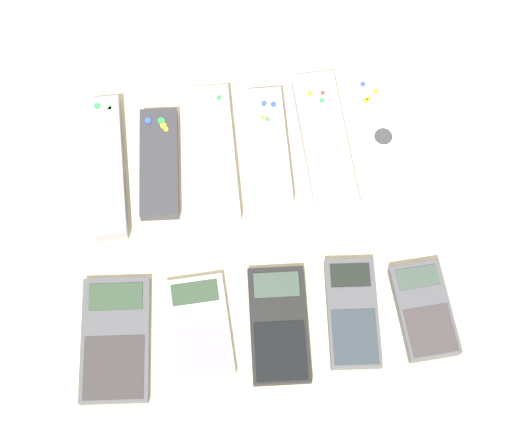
% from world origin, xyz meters
% --- Properties ---
extents(ground_plane, '(3.00, 3.00, 0.00)m').
position_xyz_m(ground_plane, '(0.00, 0.00, 0.00)').
color(ground_plane, beige).
extents(remote_0, '(0.04, 0.20, 0.02)m').
position_xyz_m(remote_0, '(-0.18, 0.13, 0.01)').
color(remote_0, gray).
rests_on(remote_0, ground_plane).
extents(remote_1, '(0.06, 0.15, 0.02)m').
position_xyz_m(remote_1, '(-0.12, 0.12, 0.01)').
color(remote_1, '#333338').
rests_on(remote_1, ground_plane).
extents(remote_2, '(0.05, 0.19, 0.02)m').
position_xyz_m(remote_2, '(-0.04, 0.13, 0.01)').
color(remote_2, silver).
rests_on(remote_2, ground_plane).
extents(remote_3, '(0.05, 0.16, 0.03)m').
position_xyz_m(remote_3, '(0.03, 0.13, 0.01)').
color(remote_3, '#B7B7BC').
rests_on(remote_3, ground_plane).
extents(remote_4, '(0.06, 0.20, 0.03)m').
position_xyz_m(remote_4, '(0.10, 0.13, 0.01)').
color(remote_4, '#B7B7BC').
rests_on(remote_4, ground_plane).
extents(remote_5, '(0.06, 0.21, 0.02)m').
position_xyz_m(remote_5, '(0.18, 0.13, 0.01)').
color(remote_5, white).
rests_on(remote_5, ground_plane).
extents(calculator_0, '(0.09, 0.16, 0.01)m').
position_xyz_m(calculator_0, '(-0.18, -0.10, 0.01)').
color(calculator_0, '#4C4C51').
rests_on(calculator_0, ground_plane).
extents(calculator_1, '(0.08, 0.13, 0.02)m').
position_xyz_m(calculator_1, '(-0.08, -0.10, 0.01)').
color(calculator_1, silver).
rests_on(calculator_1, ground_plane).
extents(calculator_2, '(0.08, 0.15, 0.01)m').
position_xyz_m(calculator_2, '(0.01, -0.10, 0.01)').
color(calculator_2, black).
rests_on(calculator_2, ground_plane).
extents(calculator_3, '(0.07, 0.14, 0.02)m').
position_xyz_m(calculator_3, '(0.10, -0.10, 0.01)').
color(calculator_3, '#4C4C51').
rests_on(calculator_3, ground_plane).
extents(calculator_4, '(0.07, 0.12, 0.02)m').
position_xyz_m(calculator_4, '(0.19, -0.10, 0.01)').
color(calculator_4, '#4C4C51').
rests_on(calculator_4, ground_plane).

